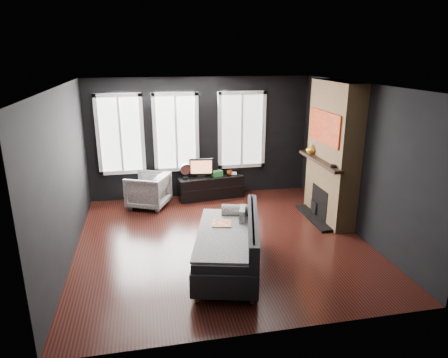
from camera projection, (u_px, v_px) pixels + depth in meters
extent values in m
plane|color=black|center=(222.00, 241.00, 7.09)|extent=(5.00, 5.00, 0.00)
plane|color=white|center=(222.00, 85.00, 6.28)|extent=(5.00, 5.00, 0.00)
cube|color=black|center=(201.00, 138.00, 9.02)|extent=(5.00, 0.02, 2.70)
cube|color=black|center=(64.00, 176.00, 6.21)|extent=(0.02, 5.00, 2.70)
cube|color=black|center=(358.00, 160.00, 7.15)|extent=(0.02, 5.00, 2.70)
cube|color=gray|center=(242.00, 218.00, 6.47)|extent=(0.19, 0.37, 0.36)
imported|color=white|center=(148.00, 189.00, 8.56)|extent=(0.99, 1.02, 0.81)
imported|color=#CF4710|center=(230.00, 172.00, 9.17)|extent=(0.14, 0.12, 0.12)
imported|color=#B1AA8E|center=(230.00, 169.00, 9.24)|extent=(0.15, 0.04, 0.21)
cube|color=#337F3E|center=(217.00, 173.00, 9.07)|extent=(0.26, 0.21, 0.12)
imported|color=yellow|center=(311.00, 149.00, 8.06)|extent=(0.21, 0.22, 0.20)
cylinder|color=black|center=(333.00, 166.00, 7.15)|extent=(0.16, 0.16, 0.04)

